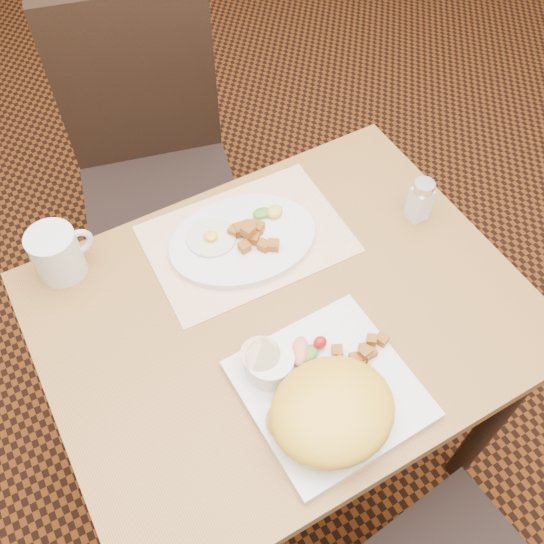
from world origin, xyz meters
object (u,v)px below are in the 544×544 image
Objects in this scene: chair_far at (154,162)px; coffee_mug at (58,253)px; plate_square at (329,389)px; plate_oval at (243,240)px; salt_shaker at (420,200)px; table at (284,338)px.

chair_far reaches higher than coffee_mug.
coffee_mug reaches higher than plate_square.
chair_far reaches higher than plate_square.
chair_far is 0.92m from plate_square.
plate_square is 0.92× the size of plate_oval.
plate_square is 0.45m from salt_shaker.
coffee_mug is (-0.69, 0.23, 0.00)m from salt_shaker.
coffee_mug is at bearing 161.20° from plate_oval.
salt_shaker is at bearing 10.46° from table.
salt_shaker reaches higher than plate_oval.
table is 0.72m from chair_far.
plate_square is at bearing -95.66° from table.
coffee_mug is at bearing 138.39° from table.
plate_oval is 0.37m from salt_shaker.
chair_far is 7.87× the size of coffee_mug.
salt_shaker is (0.36, 0.07, 0.16)m from table.
chair_far reaches higher than table.
chair_far is at bearing 51.46° from coffee_mug.
coffee_mug is (-0.33, 0.30, 0.16)m from table.
salt_shaker is (0.35, -0.12, 0.04)m from plate_oval.
salt_shaker is (0.38, 0.25, 0.04)m from plate_square.
coffee_mug is (-0.34, 0.12, 0.04)m from plate_oval.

